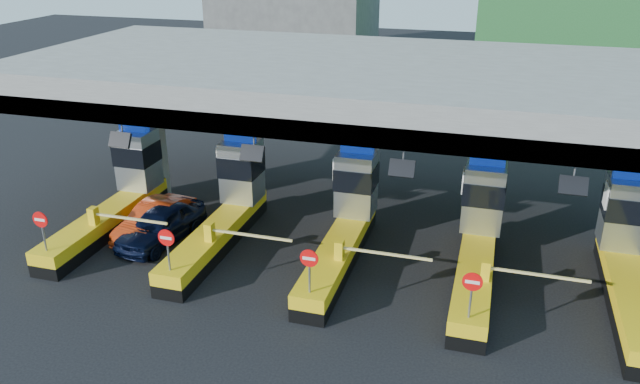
# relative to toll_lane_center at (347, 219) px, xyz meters

# --- Properties ---
(ground) EXTENTS (120.00, 120.00, 0.00)m
(ground) POSITION_rel_toll_lane_center_xyz_m (-0.00, -0.28, -1.40)
(ground) COLOR black
(ground) RESTS_ON ground
(toll_canopy) EXTENTS (28.00, 12.09, 7.00)m
(toll_canopy) POSITION_rel_toll_lane_center_xyz_m (-0.00, 2.59, 4.74)
(toll_canopy) COLOR slate
(toll_canopy) RESTS_ON ground
(toll_lane_far_left) EXTENTS (4.43, 8.00, 4.16)m
(toll_lane_far_left) POSITION_rel_toll_lane_center_xyz_m (-10.00, 0.00, 0.00)
(toll_lane_far_left) COLOR black
(toll_lane_far_left) RESTS_ON ground
(toll_lane_left) EXTENTS (4.43, 8.00, 4.16)m
(toll_lane_left) POSITION_rel_toll_lane_center_xyz_m (-5.00, 0.00, 0.00)
(toll_lane_left) COLOR black
(toll_lane_left) RESTS_ON ground
(toll_lane_center) EXTENTS (4.43, 8.00, 4.16)m
(toll_lane_center) POSITION_rel_toll_lane_center_xyz_m (0.00, 0.00, 0.00)
(toll_lane_center) COLOR black
(toll_lane_center) RESTS_ON ground
(toll_lane_right) EXTENTS (4.43, 8.00, 4.16)m
(toll_lane_right) POSITION_rel_toll_lane_center_xyz_m (5.00, 0.00, 0.00)
(toll_lane_right) COLOR black
(toll_lane_right) RESTS_ON ground
(toll_lane_far_right) EXTENTS (4.43, 8.00, 4.16)m
(toll_lane_far_right) POSITION_rel_toll_lane_center_xyz_m (10.00, 0.00, 0.00)
(toll_lane_far_right) COLOR black
(toll_lane_far_right) RESTS_ON ground
(van) EXTENTS (2.43, 4.58, 1.48)m
(van) POSITION_rel_toll_lane_center_xyz_m (-7.39, -1.31, -0.65)
(van) COLOR black
(van) RESTS_ON ground
(red_car) EXTENTS (1.86, 4.29, 1.37)m
(red_car) POSITION_rel_toll_lane_center_xyz_m (-7.94, -0.88, -0.71)
(red_car) COLOR #B32E0D
(red_car) RESTS_ON ground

